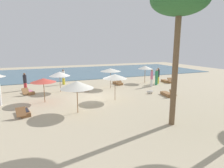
% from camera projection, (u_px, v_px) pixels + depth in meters
% --- Properties ---
extents(ground_plane, '(60.00, 60.00, 0.00)m').
position_uv_depth(ground_plane, '(95.00, 97.00, 16.99)').
color(ground_plane, '#BCAD8E').
extents(ocean_water, '(48.00, 16.00, 0.06)m').
position_uv_depth(ocean_water, '(66.00, 73.00, 32.47)').
color(ocean_water, '#476B7F').
rests_on(ocean_water, ground_plane).
extents(umbrella_0, '(2.01, 2.01, 1.99)m').
position_uv_depth(umbrella_0, '(43.00, 80.00, 15.23)').
color(umbrella_0, brown).
rests_on(umbrella_0, ground_plane).
extents(umbrella_2, '(2.22, 2.22, 2.17)m').
position_uv_depth(umbrella_2, '(111.00, 70.00, 20.48)').
color(umbrella_2, brown).
rests_on(umbrella_2, ground_plane).
extents(umbrella_4, '(1.84, 1.84, 2.14)m').
position_uv_depth(umbrella_4, '(145.00, 67.00, 23.52)').
color(umbrella_4, olive).
rests_on(umbrella_4, ground_plane).
extents(umbrella_5, '(2.05, 2.05, 2.23)m').
position_uv_depth(umbrella_5, '(115.00, 76.00, 15.88)').
color(umbrella_5, brown).
rests_on(umbrella_5, ground_plane).
extents(umbrella_6, '(2.04, 2.04, 2.05)m').
position_uv_depth(umbrella_6, '(60.00, 74.00, 18.78)').
color(umbrella_6, brown).
rests_on(umbrella_6, ground_plane).
extents(umbrella_8, '(2.27, 2.27, 2.24)m').
position_uv_depth(umbrella_8, '(77.00, 85.00, 12.72)').
color(umbrella_8, brown).
rests_on(umbrella_8, ground_plane).
extents(lounger_0, '(0.81, 1.72, 0.73)m').
position_uv_depth(lounger_0, '(168.00, 94.00, 17.53)').
color(lounger_0, olive).
rests_on(lounger_0, ground_plane).
extents(lounger_1, '(0.91, 1.77, 0.70)m').
position_uv_depth(lounger_1, '(24.00, 112.00, 12.67)').
color(lounger_1, brown).
rests_on(lounger_1, ground_plane).
extents(lounger_2, '(0.83, 1.71, 0.74)m').
position_uv_depth(lounger_2, '(118.00, 83.00, 22.77)').
color(lounger_2, olive).
rests_on(lounger_2, ground_plane).
extents(lounger_3, '(1.17, 1.77, 0.70)m').
position_uv_depth(lounger_3, '(29.00, 92.00, 18.27)').
color(lounger_3, olive).
rests_on(lounger_3, ground_plane).
extents(lounger_4, '(0.93, 1.78, 0.68)m').
position_uv_depth(lounger_4, '(83.00, 89.00, 19.78)').
color(lounger_4, brown).
rests_on(lounger_4, ground_plane).
extents(lounger_5, '(0.67, 1.72, 0.68)m').
position_uv_depth(lounger_5, '(166.00, 81.00, 24.04)').
color(lounger_5, olive).
rests_on(lounger_5, ground_plane).
extents(person_0, '(0.42, 0.42, 1.83)m').
position_uv_depth(person_0, '(63.00, 77.00, 22.62)').
color(person_0, yellow).
rests_on(person_0, ground_plane).
extents(person_1, '(0.39, 0.39, 1.97)m').
position_uv_depth(person_1, '(152.00, 78.00, 21.39)').
color(person_1, white).
rests_on(person_1, ground_plane).
extents(person_2, '(0.42, 0.42, 1.88)m').
position_uv_depth(person_2, '(157.00, 77.00, 22.35)').
color(person_2, '#338C59').
rests_on(person_2, ground_plane).
extents(person_3, '(0.47, 0.47, 1.82)m').
position_uv_depth(person_3, '(25.00, 82.00, 19.63)').
color(person_3, '#BF3338').
rests_on(person_3, ground_plane).
extents(person_4, '(0.49, 0.49, 1.95)m').
position_uv_depth(person_4, '(158.00, 76.00, 23.16)').
color(person_4, yellow).
rests_on(person_4, ground_plane).
extents(palm_2, '(3.07, 3.07, 7.77)m').
position_uv_depth(palm_2, '(180.00, 2.00, 9.86)').
color(palm_2, brown).
rests_on(palm_2, ground_plane).
extents(dog, '(0.72, 0.49, 0.33)m').
position_uv_depth(dog, '(150.00, 92.00, 18.36)').
color(dog, silver).
rests_on(dog, ground_plane).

